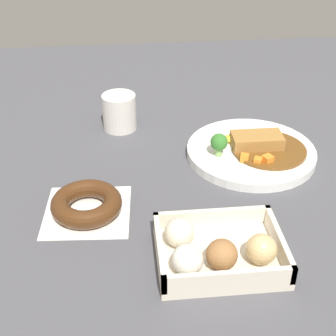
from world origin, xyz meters
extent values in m
plane|color=#4C4C51|center=(0.00, 0.00, 0.00)|extent=(1.60, 1.60, 0.00)
cylinder|color=white|center=(0.08, 0.10, 0.01)|extent=(0.26, 0.26, 0.02)
cylinder|color=brown|center=(0.12, 0.09, 0.02)|extent=(0.15, 0.15, 0.01)
cube|color=#A87538|center=(0.09, 0.10, 0.04)|extent=(0.10, 0.05, 0.02)
cylinder|color=white|center=(0.05, 0.13, 0.02)|extent=(0.05, 0.05, 0.00)
ellipsoid|color=yellow|center=(0.05, 0.13, 0.03)|extent=(0.02, 0.02, 0.01)
cylinder|color=#8CB766|center=(0.01, 0.08, 0.03)|extent=(0.01, 0.01, 0.02)
sphere|color=#387A2D|center=(0.01, 0.08, 0.05)|extent=(0.03, 0.03, 0.03)
cube|color=orange|center=(0.06, 0.06, 0.03)|extent=(0.02, 0.02, 0.02)
cube|color=orange|center=(0.08, 0.04, 0.03)|extent=(0.02, 0.02, 0.01)
cube|color=orange|center=(0.10, 0.04, 0.03)|extent=(0.02, 0.02, 0.02)
cube|color=beige|center=(-0.03, -0.19, 0.01)|extent=(0.19, 0.14, 0.01)
cube|color=beige|center=(-0.12, -0.19, 0.03)|extent=(0.01, 0.14, 0.03)
cube|color=beige|center=(0.06, -0.19, 0.03)|extent=(0.01, 0.14, 0.03)
cube|color=beige|center=(-0.03, -0.25, 0.03)|extent=(0.19, 0.01, 0.03)
cube|color=beige|center=(-0.03, -0.12, 0.03)|extent=(0.19, 0.01, 0.03)
sphere|color=silver|center=(-0.09, -0.22, 0.04)|extent=(0.05, 0.05, 0.05)
sphere|color=#9E6B3D|center=(-0.04, -0.21, 0.04)|extent=(0.05, 0.05, 0.05)
sphere|color=#DBB77A|center=(0.02, -0.21, 0.04)|extent=(0.05, 0.05, 0.05)
sphere|color=#EFE5C6|center=(-0.09, -0.16, 0.04)|extent=(0.05, 0.05, 0.05)
cube|color=white|center=(-0.24, -0.05, 0.00)|extent=(0.15, 0.15, 0.00)
torus|color=#4C2B14|center=(-0.24, -0.05, 0.02)|extent=(0.12, 0.12, 0.03)
cylinder|color=silver|center=(-0.17, 0.25, 0.04)|extent=(0.07, 0.07, 0.08)
camera|label=1|loc=(-0.17, -0.73, 0.53)|focal=53.15mm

